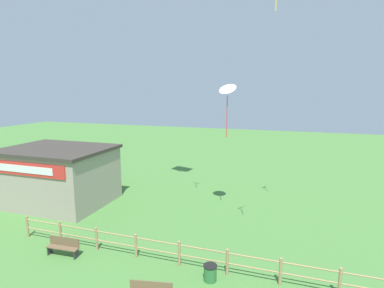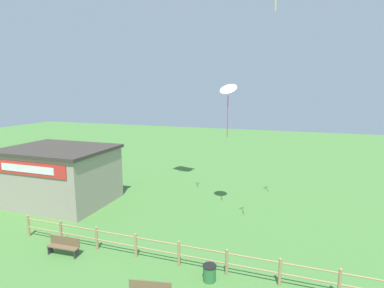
% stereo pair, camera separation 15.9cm
% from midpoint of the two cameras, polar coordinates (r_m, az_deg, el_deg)
% --- Properties ---
extents(wooden_fence, '(19.17, 0.14, 1.28)m').
position_cam_midpoint_polar(wooden_fence, '(15.55, -2.75, -19.84)').
color(wooden_fence, '#9E7F56').
rests_on(wooden_fence, ground_plane).
extents(seaside_building, '(7.79, 5.90, 4.28)m').
position_cam_midpoint_polar(seaside_building, '(25.09, -24.30, -5.43)').
color(seaside_building, gray).
rests_on(seaside_building, ground_plane).
extents(park_bench_by_building, '(1.78, 0.50, 0.97)m').
position_cam_midpoint_polar(park_bench_by_building, '(17.79, -23.55, -17.38)').
color(park_bench_by_building, brown).
rests_on(park_bench_by_building, ground_plane).
extents(trash_bin, '(0.63, 0.63, 0.75)m').
position_cam_midpoint_polar(trash_bin, '(14.73, 3.14, -23.30)').
color(trash_bin, '#2D6B38').
rests_on(trash_bin, ground_plane).
extents(kite_white_delta, '(1.34, 1.24, 3.51)m').
position_cam_midpoint_polar(kite_white_delta, '(19.63, 6.53, 10.19)').
color(kite_white_delta, white).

